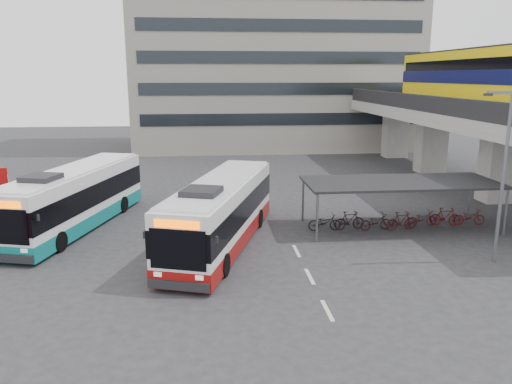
{
  "coord_description": "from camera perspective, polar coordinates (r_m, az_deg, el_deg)",
  "views": [
    {
      "loc": [
        -1.5,
        -21.48,
        7.91
      ],
      "look_at": [
        0.98,
        3.59,
        2.0
      ],
      "focal_mm": 35.0,
      "sensor_mm": 36.0,
      "label": 1
    }
  ],
  "objects": [
    {
      "name": "lamp_post",
      "position": [
        23.15,
        26.33,
        2.53
      ],
      "size": [
        1.29,
        0.17,
        7.32
      ],
      "rotation": [
        0.0,
        0.0,
        0.01
      ],
      "color": "#595B60",
      "rests_on": "ground"
    },
    {
      "name": "road_markings",
      "position": [
        20.5,
        6.15,
        -9.56
      ],
      "size": [
        0.15,
        7.6,
        0.01
      ],
      "color": "beige",
      "rests_on": "ground"
    },
    {
      "name": "bus_main",
      "position": [
        23.56,
        -3.99,
        -2.42
      ],
      "size": [
        5.86,
        11.71,
        3.4
      ],
      "rotation": [
        0.0,
        0.0,
        -0.31
      ],
      "color": "white",
      "rests_on": "ground"
    },
    {
      "name": "ground",
      "position": [
        22.94,
        -1.55,
        -6.97
      ],
      "size": [
        120.0,
        120.0,
        0.0
      ],
      "primitive_type": "plane",
      "color": "#28282B",
      "rests_on": "ground"
    },
    {
      "name": "viaduct",
      "position": [
        38.01,
        23.84,
        9.57
      ],
      "size": [
        8.0,
        32.0,
        9.68
      ],
      "color": "gray",
      "rests_on": "ground"
    },
    {
      "name": "sign_totem_north",
      "position": [
        32.55,
        -26.85,
        0.2
      ],
      "size": [
        0.58,
        0.27,
        2.7
      ],
      "rotation": [
        0.0,
        0.0,
        0.19
      ],
      "color": "#9D0909",
      "rests_on": "ground"
    },
    {
      "name": "office_block",
      "position": [
        58.15,
        1.88,
        17.72
      ],
      "size": [
        30.0,
        15.0,
        25.0
      ],
      "primitive_type": "cube",
      "color": "gray",
      "rests_on": "ground"
    },
    {
      "name": "bike_shelter",
      "position": [
        27.25,
        16.08,
        -1.24
      ],
      "size": [
        10.0,
        4.0,
        2.54
      ],
      "color": "#595B60",
      "rests_on": "ground"
    },
    {
      "name": "pedestrian",
      "position": [
        27.6,
        -1.45,
        -1.4
      ],
      "size": [
        0.8,
        0.83,
        1.92
      ],
      "primitive_type": "imported",
      "rotation": [
        0.0,
        0.0,
        0.86
      ],
      "color": "black",
      "rests_on": "ground"
    },
    {
      "name": "bus_teal",
      "position": [
        27.95,
        -19.94,
        -0.7
      ],
      "size": [
        5.41,
        11.73,
        3.4
      ],
      "rotation": [
        0.0,
        0.0,
        -0.27
      ],
      "color": "white",
      "rests_on": "ground"
    }
  ]
}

